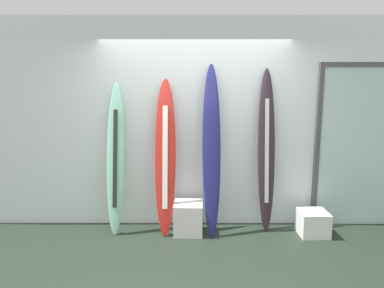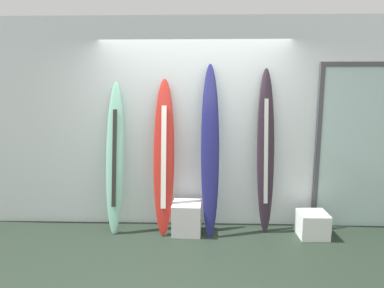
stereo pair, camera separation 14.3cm
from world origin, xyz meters
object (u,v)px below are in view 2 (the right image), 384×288
Objects in this scene: surfboard_charcoal at (266,152)px; display_block_left at (312,224)px; surfboard_crimson at (164,158)px; surfboard_seafoam at (115,159)px; display_block_center at (187,218)px; surfboard_navy at (210,151)px; glass_door at (358,145)px.

display_block_left is (0.59, -0.20, -0.90)m from surfboard_charcoal.
surfboard_crimson is at bearing -176.44° from surfboard_charcoal.
display_block_center is (0.94, -0.09, -0.76)m from surfboard_seafoam.
surfboard_navy reaches higher than surfboard_charcoal.
surfboard_seafoam is 2.68m from display_block_left.
surfboard_navy is at bearing -1.74° from surfboard_crimson.
glass_door reaches higher than surfboard_crimson.
surfboard_crimson is 0.91× the size of glass_door.
surfboard_navy reaches higher than surfboard_seafoam.
surfboard_crimson is 1.32m from surfboard_charcoal.
surfboard_crimson is 5.59× the size of display_block_left.
glass_door reaches higher than display_block_left.
display_block_center is at bearing -172.48° from glass_door.
surfboard_navy is at bearing 8.53° from display_block_center.
surfboard_charcoal is 1.09m from display_block_left.
glass_door is (2.56, 0.24, 0.15)m from surfboard_crimson.
surfboard_charcoal is at bearing 7.87° from surfboard_navy.
glass_door is at bearing 5.27° from surfboard_crimson.
surfboard_seafoam is 0.89× the size of surfboard_navy.
surfboard_seafoam is 4.82× the size of display_block_center.
glass_door is at bearing 7.52° from display_block_center.
display_block_center is at bearing -11.90° from surfboard_crimson.
surfboard_seafoam is at bearing 174.50° from display_block_center.
glass_door is (2.27, 0.30, 0.93)m from display_block_center.
surfboard_seafoam is at bearing -178.43° from surfboard_charcoal.
glass_door reaches higher than display_block_center.
surfboard_charcoal reaches higher than display_block_center.
surfboard_navy is at bearing -172.64° from glass_door.
surfboard_crimson is at bearing 168.10° from display_block_center.
display_block_left is (1.91, -0.12, -0.83)m from surfboard_crimson.
surfboard_crimson is 0.60m from surfboard_navy.
surfboard_charcoal is 0.97× the size of glass_door.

